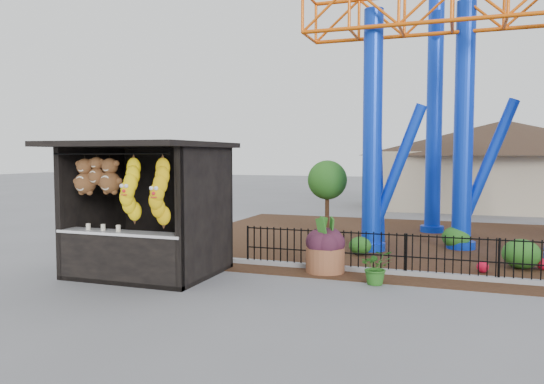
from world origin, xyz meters
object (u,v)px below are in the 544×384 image
(terracotta_planter, at_px, (325,260))
(prize_booth, at_px, (142,211))
(roller_coaster, at_px, (505,36))
(potted_plant, at_px, (376,267))

(terracotta_planter, bearing_deg, prize_booth, -155.30)
(prize_booth, bearing_deg, roller_coaster, 42.15)
(terracotta_planter, height_order, potted_plant, potted_plant)
(prize_booth, distance_m, roller_coaster, 11.97)
(prize_booth, xyz_separation_m, terracotta_planter, (3.91, 1.80, -1.22))
(terracotta_planter, xyz_separation_m, potted_plant, (1.34, -0.78, 0.08))
(roller_coaster, distance_m, terracotta_planter, 9.26)
(roller_coaster, xyz_separation_m, potted_plant, (-2.84, -6.31, -6.05))
(roller_coaster, height_order, potted_plant, roller_coaster)
(prize_booth, distance_m, terracotta_planter, 4.47)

